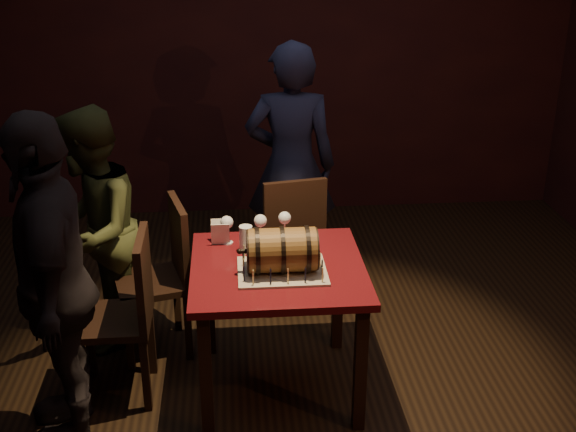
{
  "coord_description": "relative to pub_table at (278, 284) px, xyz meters",
  "views": [
    {
      "loc": [
        -0.36,
        -3.47,
        2.43
      ],
      "look_at": [
        -0.07,
        0.05,
        0.95
      ],
      "focal_mm": 45.0,
      "sensor_mm": 36.0,
      "label": 1
    }
  ],
  "objects": [
    {
      "name": "wine_glass_right",
      "position": [
        0.06,
        0.34,
        0.23
      ],
      "size": [
        0.07,
        0.07,
        0.16
      ],
      "color": "silver",
      "rests_on": "pub_table"
    },
    {
      "name": "person_back",
      "position": [
        0.18,
        1.3,
        0.21
      ],
      "size": [
        0.65,
        0.46,
        1.7
      ],
      "primitive_type": "imported",
      "rotation": [
        0.0,
        0.0,
        3.05
      ],
      "color": "#1C1E38",
      "rests_on": "ground"
    },
    {
      "name": "wine_glass_mid",
      "position": [
        -0.07,
        0.31,
        0.23
      ],
      "size": [
        0.07,
        0.07,
        0.16
      ],
      "color": "silver",
      "rests_on": "pub_table"
    },
    {
      "name": "chair_left_front",
      "position": [
        -0.79,
        0.02,
        -0.12
      ],
      "size": [
        0.4,
        0.4,
        0.93
      ],
      "color": "black",
      "rests_on": "ground"
    },
    {
      "name": "pub_table",
      "position": [
        0.0,
        0.0,
        0.0
      ],
      "size": [
        0.9,
        0.9,
        0.75
      ],
      "color": "#440B10",
      "rests_on": "ground"
    },
    {
      "name": "barrel_cake",
      "position": [
        0.02,
        -0.08,
        0.23
      ],
      "size": [
        0.41,
        0.24,
        0.24
      ],
      "color": "brown",
      "rests_on": "cake_board"
    },
    {
      "name": "person_left_front",
      "position": [
        -1.07,
        -0.27,
        0.2
      ],
      "size": [
        0.56,
        1.03,
        1.67
      ],
      "primitive_type": "imported",
      "rotation": [
        0.0,
        0.0,
        -1.41
      ],
      "color": "black",
      "rests_on": "ground"
    },
    {
      "name": "chair_left_rear",
      "position": [
        -0.63,
        0.46,
        -0.12
      ],
      "size": [
        0.49,
        0.49,
        0.93
      ],
      "color": "black",
      "rests_on": "ground"
    },
    {
      "name": "room_shell",
      "position": [
        0.13,
        0.13,
        0.76
      ],
      "size": [
        5.04,
        5.04,
        2.8
      ],
      "color": "black",
      "rests_on": "ground"
    },
    {
      "name": "chair_back",
      "position": [
        0.14,
        0.88,
        -0.12
      ],
      "size": [
        0.47,
        0.47,
        0.93
      ],
      "color": "black",
      "rests_on": "ground"
    },
    {
      "name": "menu_card",
      "position": [
        -0.3,
        0.3,
        0.17
      ],
      "size": [
        0.1,
        0.05,
        0.13
      ],
      "primitive_type": null,
      "color": "white",
      "rests_on": "pub_table"
    },
    {
      "name": "cake_board",
      "position": [
        0.02,
        -0.08,
        0.12
      ],
      "size": [
        0.45,
        0.35,
        0.01
      ],
      "primitive_type": "cube",
      "color": "#A49684",
      "rests_on": "pub_table"
    },
    {
      "name": "person_left_rear",
      "position": [
        -1.04,
        0.57,
        0.09
      ],
      "size": [
        0.59,
        0.74,
        1.46
      ],
      "primitive_type": "imported",
      "rotation": [
        0.0,
        0.0,
        -1.62
      ],
      "color": "#32371B",
      "rests_on": "ground"
    },
    {
      "name": "wine_glass_left",
      "position": [
        -0.26,
        0.3,
        0.23
      ],
      "size": [
        0.07,
        0.07,
        0.16
      ],
      "color": "silver",
      "rests_on": "pub_table"
    },
    {
      "name": "birthday_candles",
      "position": [
        0.02,
        -0.08,
        0.16
      ],
      "size": [
        0.4,
        0.3,
        0.09
      ],
      "color": "#FFEF98",
      "rests_on": "cake_board"
    },
    {
      "name": "pint_of_ale",
      "position": [
        -0.16,
        0.18,
        0.18
      ],
      "size": [
        0.07,
        0.07,
        0.15
      ],
      "color": "silver",
      "rests_on": "pub_table"
    }
  ]
}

